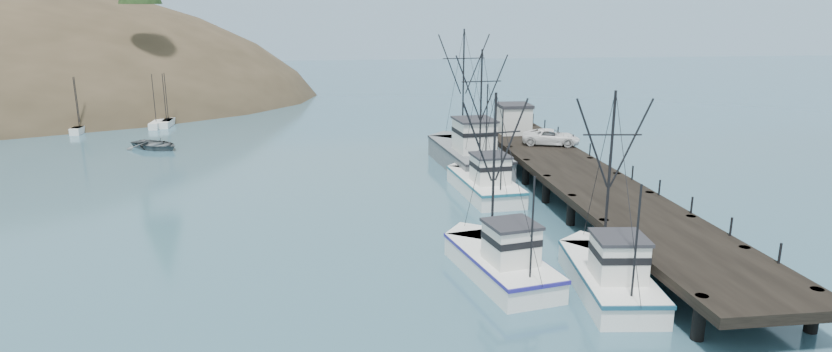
# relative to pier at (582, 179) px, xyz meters

# --- Properties ---
(ground) EXTENTS (400.00, 400.00, 0.00)m
(ground) POSITION_rel_pier_xyz_m (-14.00, -16.00, -1.69)
(ground) COLOR #2F566A
(ground) RESTS_ON ground
(pier) EXTENTS (6.00, 44.00, 2.00)m
(pier) POSITION_rel_pier_xyz_m (0.00, 0.00, 0.00)
(pier) COLOR black
(pier) RESTS_ON ground
(distant_ridge) EXTENTS (360.00, 40.00, 26.00)m
(distant_ridge) POSITION_rel_pier_xyz_m (-4.00, 154.00, -1.69)
(distant_ridge) COLOR #9EB2C6
(distant_ridge) RESTS_ON ground
(distant_ridge_far) EXTENTS (180.00, 25.00, 18.00)m
(distant_ridge_far) POSITION_rel_pier_xyz_m (-54.00, 169.00, -1.69)
(distant_ridge_far) COLOR silver
(distant_ridge_far) RESTS_ON ground
(moored_sailboats) EXTENTS (9.71, 20.11, 6.35)m
(moored_sailboats) POSITION_rel_pier_xyz_m (-39.99, 39.44, -1.36)
(moored_sailboats) COLOR white
(moored_sailboats) RESTS_ON ground
(trawler_near) EXTENTS (4.12, 9.82, 10.10)m
(trawler_near) POSITION_rel_pier_xyz_m (-4.34, -14.76, -0.87)
(trawler_near) COLOR white
(trawler_near) RESTS_ON ground
(trawler_mid) EXTENTS (4.78, 9.70, 9.78)m
(trawler_mid) POSITION_rel_pier_xyz_m (-9.22, -12.28, -0.87)
(trawler_mid) COLOR white
(trawler_mid) RESTS_ON ground
(trawler_far) EXTENTS (4.29, 10.68, 10.96)m
(trawler_far) POSITION_rel_pier_xyz_m (-6.50, 2.99, -0.87)
(trawler_far) COLOR white
(trawler_far) RESTS_ON ground
(work_vessel) EXTENTS (5.42, 14.37, 12.15)m
(work_vessel) POSITION_rel_pier_xyz_m (-6.07, 11.26, -0.46)
(work_vessel) COLOR slate
(work_vessel) RESTS_ON ground
(pier_shed) EXTENTS (3.00, 3.20, 2.80)m
(pier_shed) POSITION_rel_pier_xyz_m (-0.62, 16.03, 1.73)
(pier_shed) COLOR silver
(pier_shed) RESTS_ON pier
(pickup_truck) EXTENTS (5.38, 3.66, 1.37)m
(pickup_truck) POSITION_rel_pier_xyz_m (1.15, 10.31, 0.99)
(pickup_truck) COLOR white
(pickup_truck) RESTS_ON pier
(motorboat) EXTENTS (6.81, 6.49, 1.15)m
(motorboat) POSITION_rel_pier_xyz_m (-35.14, 22.67, -1.69)
(motorboat) COLOR #52585B
(motorboat) RESTS_ON ground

